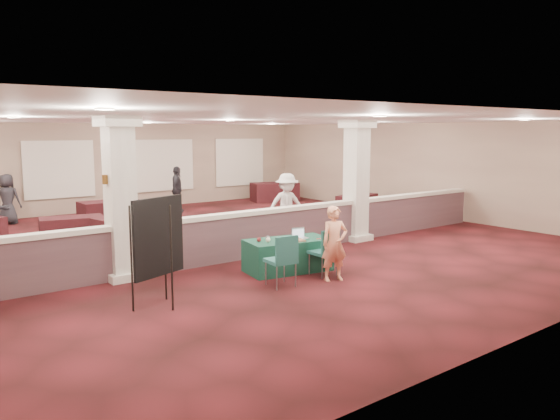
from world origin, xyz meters
TOP-DOWN VIEW (x-y plane):
  - ground at (0.00, 0.00)m, footprint 16.00×16.00m
  - wall_back at (0.00, 8.00)m, footprint 16.00×0.04m
  - wall_front at (0.00, -8.00)m, footprint 16.00×0.04m
  - wall_right at (8.00, 0.00)m, footprint 0.04×16.00m
  - ceiling at (0.00, 0.00)m, footprint 16.00×16.00m
  - partition_wall at (0.00, -1.50)m, footprint 15.60×0.28m
  - column_left at (-3.50, -1.50)m, footprint 0.72×0.72m
  - column_right at (3.00, -1.50)m, footprint 0.72×0.72m
  - sconce_left at (-3.78, -1.50)m, footprint 0.12×0.12m
  - sconce_right at (-3.22, -1.50)m, footprint 0.12×0.12m
  - near_table at (-0.51, -3.00)m, footprint 1.88×1.18m
  - conf_chair_main at (-0.16, -3.80)m, footprint 0.49×0.49m
  - conf_chair_side at (-1.34, -3.90)m, footprint 0.55×0.56m
  - easel_board at (-3.70, -3.60)m, footprint 1.04×0.65m
  - woman at (-0.25, -4.14)m, footprint 0.61×0.50m
  - far_table_front_left at (-3.13, 3.00)m, footprint 1.72×1.09m
  - far_table_front_center at (-2.00, 1.91)m, footprint 1.86×1.19m
  - far_table_front_right at (6.50, 1.88)m, footprint 1.82×1.25m
  - far_table_back_center at (-1.32, 5.12)m, footprint 1.82×0.93m
  - far_table_back_right at (6.28, 6.50)m, footprint 2.10×1.45m
  - attendee_b at (1.82, 0.00)m, footprint 1.24×0.87m
  - attendee_c at (1.50, 6.00)m, footprint 0.94×1.07m
  - attendee_d at (-3.89, 7.00)m, footprint 0.89×0.80m
  - laptop_base at (-0.25, -3.09)m, footprint 0.34×0.26m
  - laptop_screen at (-0.23, -2.99)m, footprint 0.30×0.07m
  - screen_glow at (-0.23, -3.00)m, footprint 0.27×0.05m
  - knitting at (-0.51, -3.24)m, footprint 0.41×0.34m
  - yarn_cream at (-1.03, -3.00)m, footprint 0.10×0.10m
  - yarn_red at (-1.14, -2.84)m, footprint 0.09×0.09m
  - yarn_grey at (-0.90, -2.82)m, footprint 0.10×0.10m
  - scissors at (0.03, -3.36)m, footprint 0.11×0.05m

SIDE VIEW (x-z plane):
  - ground at x=0.00m, z-range 0.00..0.00m
  - far_table_front_left at x=-3.13m, z-range 0.00..0.65m
  - far_table_front_right at x=6.50m, z-range 0.00..0.67m
  - near_table at x=-0.51m, z-range 0.00..0.67m
  - far_table_front_center at x=-2.00m, z-range 0.00..0.70m
  - far_table_back_center at x=-1.32m, z-range 0.00..0.73m
  - far_table_back_right at x=6.28m, z-range 0.00..0.78m
  - partition_wall at x=0.00m, z-range 0.02..1.12m
  - conf_chair_main at x=-0.16m, z-range 0.09..1.05m
  - conf_chair_side at x=-1.34m, z-range 0.09..1.09m
  - scissors at x=0.03m, z-range 0.67..0.69m
  - laptop_base at x=-0.25m, z-range 0.67..0.69m
  - knitting at x=-0.51m, z-range 0.67..0.70m
  - yarn_red at x=-1.14m, z-range 0.67..0.77m
  - yarn_grey at x=-0.90m, z-range 0.67..0.77m
  - yarn_cream at x=-1.03m, z-range 0.67..0.78m
  - woman at x=-0.25m, z-range 0.00..1.48m
  - screen_glow at x=-0.23m, z-range 0.69..0.87m
  - laptop_screen at x=-0.23m, z-range 0.69..0.89m
  - attendee_d at x=-3.89m, z-range 0.00..1.60m
  - attendee_c at x=1.50m, z-range 0.00..1.67m
  - attendee_b at x=1.82m, z-range 0.00..1.76m
  - easel_board at x=-3.70m, z-range 0.25..2.10m
  - wall_back at x=0.00m, z-range 0.00..3.20m
  - wall_front at x=0.00m, z-range 0.00..3.20m
  - wall_right at x=8.00m, z-range 0.00..3.20m
  - column_left at x=-3.50m, z-range 0.04..3.24m
  - column_right at x=3.00m, z-range 0.04..3.24m
  - sconce_left at x=-3.78m, z-range 1.91..2.09m
  - sconce_right at x=-3.22m, z-range 1.91..2.09m
  - ceiling at x=0.00m, z-range 3.19..3.21m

